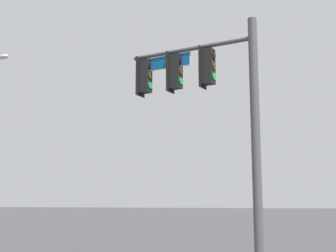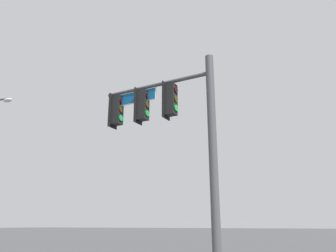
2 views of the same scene
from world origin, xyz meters
name	(u,v)px [view 1 (image 1 of 2)]	position (x,y,z in m)	size (l,w,h in m)	color
signal_pole_near	(211,99)	(-5.95, -7.14, 4.93)	(4.24, 0.60, 7.23)	#47474C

